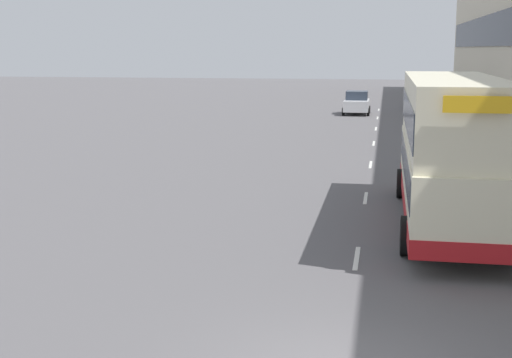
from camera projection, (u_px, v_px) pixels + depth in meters
The scene contains 11 objects.
pavement at pixel (475, 125), 47.39m from camera, with size 5.00×93.00×0.14m.
lane_mark_1 at pixel (357, 258), 17.59m from camera, with size 0.12×2.00×0.01m.
lane_mark_2 at pixel (366, 198), 24.65m from camera, with size 0.12×2.00×0.01m.
lane_mark_3 at pixel (371, 165), 31.70m from camera, with size 0.12×2.00×0.01m.
lane_mark_4 at pixel (374, 143), 38.75m from camera, with size 0.12×2.00×0.01m.
lane_mark_5 at pixel (376, 129), 45.80m from camera, with size 0.12×2.00×0.01m.
lane_mark_6 at pixel (377, 118), 52.86m from camera, with size 0.12×2.00×0.01m.
lane_mark_7 at pixel (379, 110), 59.91m from camera, with size 0.12×2.00×0.01m.
double_decker_bus_near at pixel (451, 148), 20.53m from camera, with size 2.85×11.02×4.30m.
car_0 at pixel (415, 98), 61.15m from camera, with size 1.91×4.57×1.79m.
car_1 at pixel (357, 103), 55.68m from camera, with size 2.09×3.84×1.81m.
Camera 1 is at (0.59, -10.62, 5.12)m, focal length 50.00 mm.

